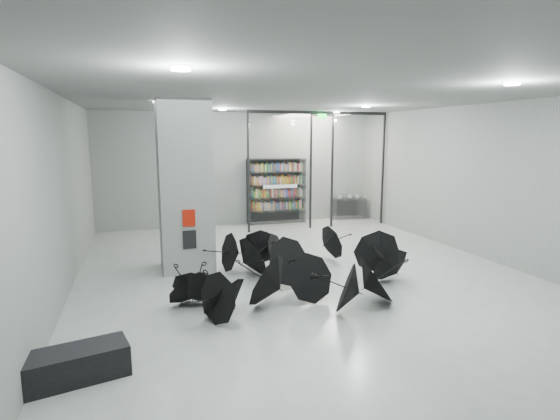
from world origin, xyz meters
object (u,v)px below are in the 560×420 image
object	(u,v)px
shop_counter	(348,208)
column	(185,186)
bookshelf	(277,191)
umbrella_cluster	(291,276)
bench	(76,364)

from	to	relation	value
shop_counter	column	bearing A→B (deg)	-132.17
column	bookshelf	xyz separation A→B (m)	(3.76, 4.75, -0.82)
column	shop_counter	world-z (taller)	column
column	shop_counter	xyz separation A→B (m)	(6.68, 4.79, -1.60)
column	umbrella_cluster	distance (m)	3.37
column	shop_counter	bearing A→B (deg)	35.60
bench	shop_counter	size ratio (longest dim) A/B	0.98
umbrella_cluster	bookshelf	bearing A→B (deg)	74.88
bookshelf	umbrella_cluster	size ratio (longest dim) A/B	0.43
bookshelf	shop_counter	xyz separation A→B (m)	(2.92, 0.04, -0.79)
bench	umbrella_cluster	distance (m)	4.51
shop_counter	bookshelf	bearing A→B (deg)	-167.08
bench	umbrella_cluster	size ratio (longest dim) A/B	0.24
bench	column	bearing A→B (deg)	54.49
umbrella_cluster	bench	bearing A→B (deg)	-148.10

